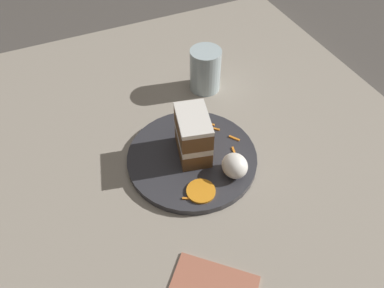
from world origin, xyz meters
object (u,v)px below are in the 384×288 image
(drinking_glass, at_px, (205,72))
(orange_garnish, at_px, (201,191))
(cake_slice, at_px, (193,135))
(cream_dollop, at_px, (235,166))
(plate, at_px, (192,158))

(drinking_glass, bearing_deg, orange_garnish, 153.22)
(orange_garnish, bearing_deg, cake_slice, -15.92)
(cream_dollop, height_order, orange_garnish, cream_dollop)
(plate, distance_m, orange_garnish, 0.09)
(plate, xyz_separation_m, drinking_glass, (0.20, -0.13, 0.04))
(plate, xyz_separation_m, cake_slice, (0.01, -0.01, 0.06))
(orange_garnish, bearing_deg, drinking_glass, -26.78)
(drinking_glass, bearing_deg, cream_dollop, 165.99)
(plate, height_order, cream_dollop, cream_dollop)
(plate, bearing_deg, cream_dollop, -143.07)
(cream_dollop, distance_m, orange_garnish, 0.08)
(cream_dollop, bearing_deg, plate, 36.93)
(drinking_glass, bearing_deg, cake_slice, 148.47)
(cream_dollop, bearing_deg, orange_garnish, 100.30)
(cake_slice, bearing_deg, drinking_glass, 71.54)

